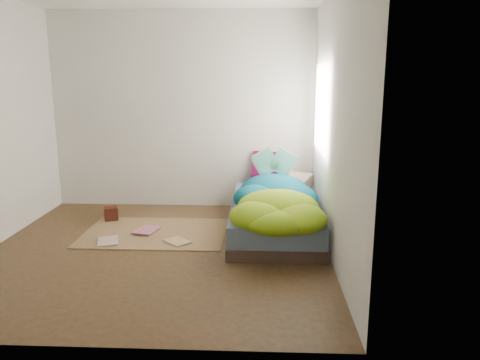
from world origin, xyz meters
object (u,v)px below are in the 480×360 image
(bed, at_px, (275,216))
(pillow_magenta, at_px, (269,168))
(open_book, at_px, (275,154))
(floor_book_a, at_px, (98,242))
(wooden_box, at_px, (111,213))
(floor_book_b, at_px, (138,229))

(bed, distance_m, pillow_magenta, 0.99)
(open_book, height_order, floor_book_a, open_book)
(bed, distance_m, floor_book_a, 1.99)
(bed, distance_m, wooden_box, 2.04)
(pillow_magenta, height_order, wooden_box, pillow_magenta)
(open_book, relative_size, floor_book_b, 1.49)
(pillow_magenta, bearing_deg, open_book, -66.86)
(pillow_magenta, height_order, floor_book_b, pillow_magenta)
(open_book, height_order, wooden_box, open_book)
(open_book, bearing_deg, wooden_box, -174.95)
(open_book, distance_m, floor_book_a, 2.30)
(pillow_magenta, distance_m, open_book, 0.54)
(floor_book_a, relative_size, floor_book_b, 0.93)
(bed, xyz_separation_m, floor_book_b, (-1.58, -0.13, -0.14))
(bed, relative_size, floor_book_b, 6.40)
(floor_book_b, bearing_deg, wooden_box, 152.39)
(bed, relative_size, wooden_box, 12.58)
(open_book, relative_size, floor_book_a, 1.61)
(open_book, relative_size, wooden_box, 2.93)
(open_book, bearing_deg, bed, -89.86)
(wooden_box, bearing_deg, floor_book_b, -42.70)
(wooden_box, relative_size, floor_book_b, 0.51)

